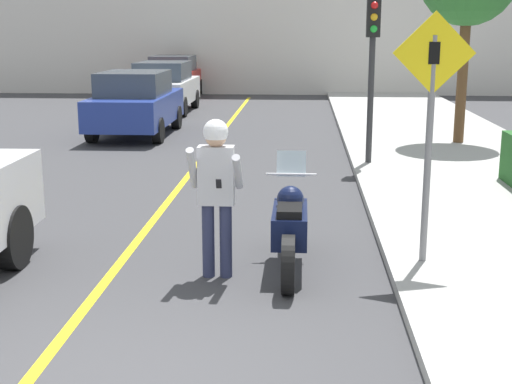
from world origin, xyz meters
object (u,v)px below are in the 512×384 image
(motorcycle, at_px, (290,227))
(parked_car_blue, at_px, (136,103))
(traffic_light, at_px, (372,48))
(crossing_sign, at_px, (430,115))
(parked_car_red, at_px, (174,76))
(person_biker, at_px, (216,181))
(parked_car_white, at_px, (164,87))

(motorcycle, bearing_deg, parked_car_blue, 112.16)
(parked_car_blue, bearing_deg, traffic_light, -36.06)
(crossing_sign, distance_m, parked_car_blue, 11.93)
(crossing_sign, bearing_deg, parked_car_red, 107.72)
(traffic_light, distance_m, parked_car_red, 16.14)
(crossing_sign, relative_size, traffic_light, 0.88)
(motorcycle, height_order, traffic_light, traffic_light)
(person_biker, height_order, traffic_light, traffic_light)
(crossing_sign, xyz_separation_m, traffic_light, (-0.09, 6.22, 0.56))
(crossing_sign, distance_m, parked_car_white, 16.83)
(motorcycle, height_order, person_biker, person_biker)
(crossing_sign, bearing_deg, person_biker, -171.32)
(person_biker, distance_m, parked_car_red, 21.67)
(motorcycle, bearing_deg, parked_car_white, 106.03)
(parked_car_red, bearing_deg, traffic_light, -65.82)
(motorcycle, distance_m, parked_car_white, 16.34)
(motorcycle, bearing_deg, parked_car_red, 103.74)
(traffic_light, height_order, parked_car_white, traffic_light)
(parked_car_blue, bearing_deg, person_biker, -72.33)
(parked_car_blue, bearing_deg, crossing_sign, -60.81)
(motorcycle, relative_size, person_biker, 1.23)
(parked_car_blue, bearing_deg, parked_car_white, 92.92)
(motorcycle, xyz_separation_m, traffic_light, (1.47, 6.25, 1.88))
(person_biker, relative_size, crossing_sign, 0.64)
(person_biker, relative_size, traffic_light, 0.56)
(motorcycle, relative_size, parked_car_red, 0.53)
(parked_car_blue, distance_m, parked_car_red, 10.53)
(crossing_sign, bearing_deg, traffic_light, 90.81)
(crossing_sign, xyz_separation_m, parked_car_red, (-6.67, 20.88, -0.98))
(parked_car_white, bearing_deg, parked_car_blue, -87.08)
(motorcycle, distance_m, crossing_sign, 2.04)
(motorcycle, relative_size, crossing_sign, 0.78)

